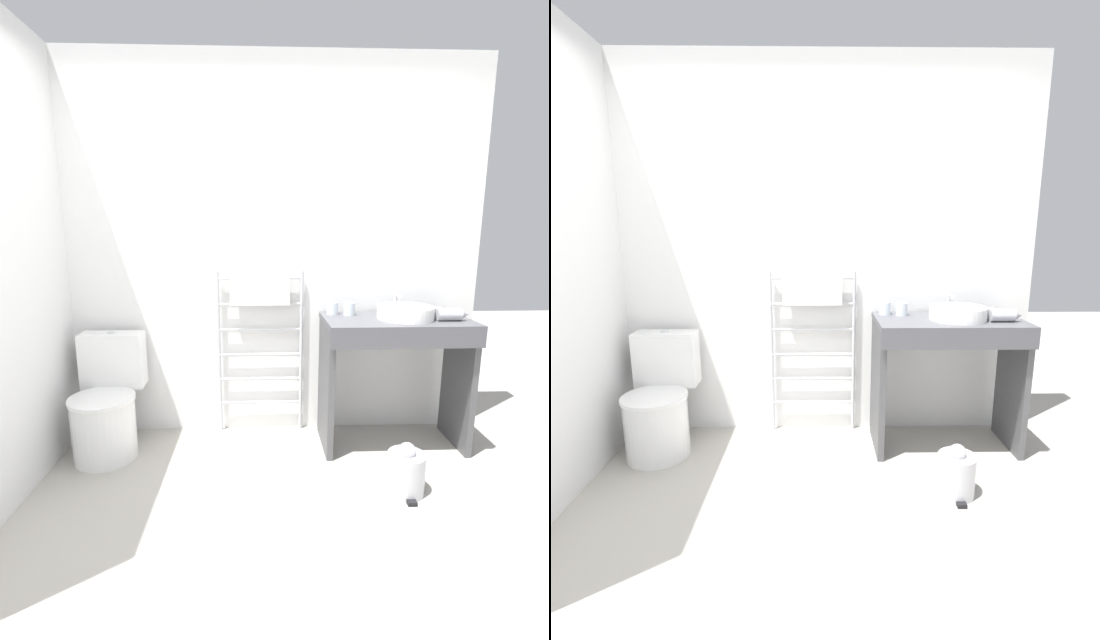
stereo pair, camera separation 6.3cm
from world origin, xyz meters
TOP-DOWN VIEW (x-y plane):
  - ground_plane at (0.00, 0.00)m, footprint 12.00×12.00m
  - wall_back at (0.00, 1.52)m, footprint 2.98×0.12m
  - toilet at (-1.07, 1.14)m, footprint 0.42×0.56m
  - towel_radiator at (-0.06, 1.42)m, footprint 0.61×0.06m
  - vanity_counter at (0.83, 1.16)m, footprint 0.95×0.52m
  - sink_basin at (0.88, 1.16)m, footprint 0.36×0.36m
  - faucet at (0.88, 1.35)m, footprint 0.02×0.10m
  - cup_near_wall at (0.44, 1.34)m, footprint 0.08×0.08m
  - cup_near_edge at (0.55, 1.30)m, footprint 0.08×0.08m
  - hair_dryer at (1.15, 1.10)m, footprint 0.21×0.17m
  - trash_bin at (0.75, 0.61)m, footprint 0.21×0.24m

SIDE VIEW (x-z plane):
  - ground_plane at x=0.00m, z-range 0.00..0.00m
  - trash_bin at x=0.75m, z-range -0.02..0.28m
  - toilet at x=-1.07m, z-range -0.07..0.71m
  - vanity_counter at x=0.83m, z-range 0.15..1.04m
  - towel_radiator at x=-0.06m, z-range 0.25..1.43m
  - hair_dryer at x=1.15m, z-range 0.89..0.97m
  - cup_near_wall at x=0.44m, z-range 0.89..0.97m
  - cup_near_edge at x=0.55m, z-range 0.89..0.98m
  - sink_basin at x=0.88m, z-range 0.89..0.98m
  - faucet at x=0.88m, z-range 0.91..1.05m
  - wall_back at x=0.00m, z-range 0.00..2.59m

